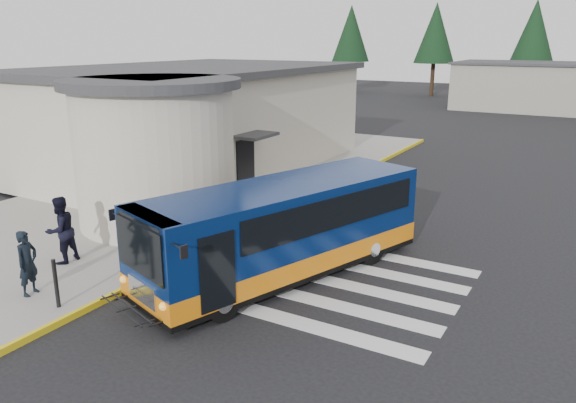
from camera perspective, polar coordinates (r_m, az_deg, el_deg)
The scene contains 9 objects.
ground at distance 15.78m, azimuth 5.08°, elevation -6.92°, with size 140.00×140.00×0.00m, color black.
sidewalk at distance 23.65m, azimuth -10.71°, elevation 0.96°, with size 10.00×34.00×0.15m, color gray.
curb_strip at distance 20.85m, azimuth -0.31°, elevation -0.80°, with size 0.12×34.00×0.16m, color yellow.
station_building at distance 26.50m, azimuth -9.95°, elevation 8.13°, with size 12.70×18.70×4.80m.
crosswalk at distance 15.32m, azimuth 2.09°, elevation -7.57°, with size 8.00×5.35×0.01m.
transit_bus at distance 14.95m, azimuth -0.47°, elevation -3.20°, with size 5.28×9.21×2.53m.
pedestrian_a at distance 15.03m, azimuth -24.95°, elevation -5.68°, with size 0.60×0.39×1.63m, color black.
pedestrian_b at distance 16.74m, azimuth -22.09°, elevation -2.71°, with size 0.92×0.72×1.90m, color black.
bollard at distance 14.15m, azimuth -22.50°, elevation -7.70°, with size 0.10×0.10×1.19m, color black.
Camera 1 is at (6.04, -13.20, 6.18)m, focal length 35.00 mm.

